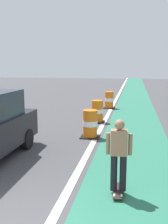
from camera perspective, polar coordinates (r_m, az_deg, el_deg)
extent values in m
cube|color=#286B51|center=(16.08, 10.68, -0.26)|extent=(2.50, 80.00, 0.01)
cube|color=silver|center=(16.14, 5.35, -0.08)|extent=(0.20, 80.00, 0.01)
cube|color=black|center=(6.31, 7.21, -16.17)|extent=(0.26, 0.81, 0.02)
cylinder|color=silver|center=(6.09, 7.95, -17.37)|extent=(0.05, 0.11, 0.11)
cylinder|color=silver|center=(6.08, 6.43, -17.34)|extent=(0.05, 0.11, 0.11)
cylinder|color=silver|center=(6.55, 7.92, -15.28)|extent=(0.05, 0.11, 0.11)
cylinder|color=silver|center=(6.55, 6.52, -15.25)|extent=(0.05, 0.11, 0.11)
cylinder|color=black|center=(6.14, 8.25, -12.66)|extent=(0.15, 0.15, 0.82)
cylinder|color=black|center=(6.14, 6.34, -12.62)|extent=(0.15, 0.15, 0.82)
cube|color=#9E7051|center=(5.90, 7.45, -6.45)|extent=(0.37, 0.24, 0.56)
cylinder|color=#9E7051|center=(5.92, 9.78, -6.76)|extent=(0.09, 0.09, 0.48)
cylinder|color=#9E7051|center=(5.92, 5.10, -6.65)|extent=(0.09, 0.09, 0.48)
sphere|color=#9E7051|center=(5.80, 7.54, -2.66)|extent=(0.22, 0.22, 0.22)
cylinder|color=black|center=(9.41, -12.14, -5.61)|extent=(0.28, 0.68, 0.68)
cylinder|color=orange|center=(10.63, 1.31, -4.05)|extent=(0.56, 0.56, 0.42)
cylinder|color=white|center=(10.56, 1.31, -2.40)|extent=(0.57, 0.57, 0.21)
cylinder|color=orange|center=(10.49, 1.32, -0.72)|extent=(0.56, 0.56, 0.42)
cube|color=black|center=(10.69, 1.30, -5.25)|extent=(0.73, 0.73, 0.04)
cylinder|color=orange|center=(13.39, 2.82, -1.09)|extent=(0.56, 0.56, 0.42)
cylinder|color=white|center=(13.33, 2.83, 0.23)|extent=(0.57, 0.57, 0.21)
cylinder|color=orange|center=(13.28, 2.84, 1.57)|extent=(0.56, 0.56, 0.42)
cube|color=black|center=(13.44, 2.81, -2.06)|extent=(0.73, 0.73, 0.04)
cylinder|color=orange|center=(17.67, 5.35, 1.61)|extent=(0.56, 0.56, 0.42)
cylinder|color=white|center=(17.62, 5.36, 2.63)|extent=(0.57, 0.57, 0.21)
cylinder|color=orange|center=(17.59, 5.38, 3.64)|extent=(0.56, 0.56, 0.42)
cube|color=black|center=(17.70, 5.34, 0.88)|extent=(0.73, 0.73, 0.04)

